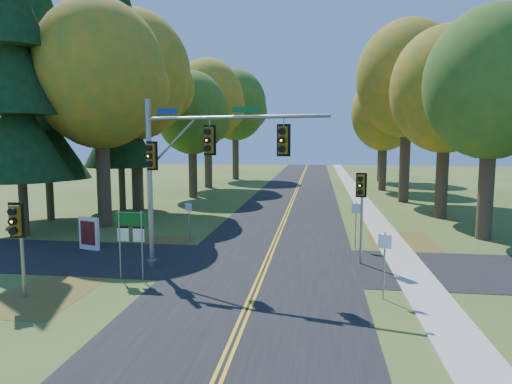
# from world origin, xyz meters

# --- Properties ---
(ground) EXTENTS (160.00, 160.00, 0.00)m
(ground) POSITION_xyz_m (0.00, 0.00, 0.00)
(ground) COLOR #304D1B
(ground) RESTS_ON ground
(road_main) EXTENTS (8.00, 160.00, 0.02)m
(road_main) POSITION_xyz_m (0.00, 0.00, 0.01)
(road_main) COLOR black
(road_main) RESTS_ON ground
(road_cross) EXTENTS (60.00, 6.00, 0.02)m
(road_cross) POSITION_xyz_m (0.00, 2.00, 0.01)
(road_cross) COLOR black
(road_cross) RESTS_ON ground
(centerline_left) EXTENTS (0.10, 160.00, 0.01)m
(centerline_left) POSITION_xyz_m (-0.10, 0.00, 0.03)
(centerline_left) COLOR gold
(centerline_left) RESTS_ON road_main
(centerline_right) EXTENTS (0.10, 160.00, 0.01)m
(centerline_right) POSITION_xyz_m (0.10, 0.00, 0.03)
(centerline_right) COLOR gold
(centerline_right) RESTS_ON road_main
(sidewalk_east) EXTENTS (1.60, 160.00, 0.06)m
(sidewalk_east) POSITION_xyz_m (6.20, 0.00, 0.03)
(sidewalk_east) COLOR #9E998E
(sidewalk_east) RESTS_ON ground
(leaf_patch_w_near) EXTENTS (4.00, 6.00, 0.00)m
(leaf_patch_w_near) POSITION_xyz_m (-6.50, 4.00, 0.01)
(leaf_patch_w_near) COLOR brown
(leaf_patch_w_near) RESTS_ON ground
(leaf_patch_e) EXTENTS (3.50, 8.00, 0.00)m
(leaf_patch_e) POSITION_xyz_m (6.80, 6.00, 0.01)
(leaf_patch_e) COLOR brown
(leaf_patch_e) RESTS_ON ground
(leaf_patch_w_far) EXTENTS (3.00, 5.00, 0.00)m
(leaf_patch_w_far) POSITION_xyz_m (-7.50, -3.00, 0.01)
(leaf_patch_w_far) COLOR brown
(leaf_patch_w_far) RESTS_ON ground
(tree_w_a) EXTENTS (8.00, 8.00, 14.15)m
(tree_w_a) POSITION_xyz_m (-11.13, 9.38, 9.49)
(tree_w_a) COLOR #38281C
(tree_w_a) RESTS_ON ground
(tree_e_a) EXTENTS (7.20, 7.20, 12.73)m
(tree_e_a) POSITION_xyz_m (11.57, 8.77, 8.53)
(tree_e_a) COLOR #38281C
(tree_e_a) RESTS_ON ground
(tree_w_b) EXTENTS (8.60, 8.60, 15.38)m
(tree_w_b) POSITION_xyz_m (-11.72, 16.29, 10.37)
(tree_w_b) COLOR #38281C
(tree_w_b) RESTS_ON ground
(tree_e_b) EXTENTS (7.60, 7.60, 13.33)m
(tree_e_b) POSITION_xyz_m (10.97, 15.58, 8.90)
(tree_e_b) COLOR #38281C
(tree_e_b) RESTS_ON ground
(tree_w_c) EXTENTS (6.80, 6.80, 11.91)m
(tree_w_c) POSITION_xyz_m (-9.54, 24.47, 7.94)
(tree_w_c) COLOR #38281C
(tree_w_c) RESTS_ON ground
(tree_e_c) EXTENTS (8.80, 8.80, 15.79)m
(tree_e_c) POSITION_xyz_m (9.88, 23.69, 10.66)
(tree_e_c) COLOR #38281C
(tree_e_c) RESTS_ON ground
(tree_w_d) EXTENTS (8.20, 8.20, 14.56)m
(tree_w_d) POSITION_xyz_m (-10.13, 33.18, 9.78)
(tree_w_d) COLOR #38281C
(tree_w_d) RESTS_ON ground
(tree_e_d) EXTENTS (7.00, 7.00, 12.32)m
(tree_e_d) POSITION_xyz_m (9.26, 32.87, 8.24)
(tree_e_d) COLOR #38281C
(tree_e_d) RESTS_ON ground
(tree_w_e) EXTENTS (8.40, 8.40, 14.97)m
(tree_w_e) POSITION_xyz_m (-8.92, 44.09, 10.07)
(tree_w_e) COLOR #38281C
(tree_w_e) RESTS_ON ground
(tree_e_e) EXTENTS (7.80, 7.80, 13.74)m
(tree_e_e) POSITION_xyz_m (10.47, 43.58, 9.19)
(tree_e_e) COLOR #38281C
(tree_e_e) RESTS_ON ground
(pine_a) EXTENTS (5.60, 5.60, 19.48)m
(pine_a) POSITION_xyz_m (-14.50, 6.00, 9.18)
(pine_a) COLOR #38281C
(pine_a) RESTS_ON ground
(pine_b) EXTENTS (5.60, 5.60, 17.31)m
(pine_b) POSITION_xyz_m (-16.00, 11.00, 8.16)
(pine_b) COLOR #38281C
(pine_b) RESTS_ON ground
(pine_c) EXTENTS (5.60, 5.60, 20.56)m
(pine_c) POSITION_xyz_m (-13.00, 16.00, 9.69)
(pine_c) COLOR #38281C
(pine_c) RESTS_ON ground
(traffic_mast) EXTENTS (7.82, 2.07, 7.26)m
(traffic_mast) POSITION_xyz_m (-3.01, 0.35, 4.67)
(traffic_mast) COLOR gray
(traffic_mast) RESTS_ON ground
(east_signal_pole) EXTENTS (0.46, 0.55, 4.12)m
(east_signal_pole) POSITION_xyz_m (4.14, 2.38, 3.12)
(east_signal_pole) COLOR #919498
(east_signal_pole) RESTS_ON ground
(ped_signal_pole) EXTENTS (0.54, 0.63, 3.44)m
(ped_signal_pole) POSITION_xyz_m (-7.98, -3.72, 2.56)
(ped_signal_pole) COLOR gray
(ped_signal_pole) RESTS_ON ground
(route_sign_cluster) EXTENTS (1.30, 0.10, 2.79)m
(route_sign_cluster) POSITION_xyz_m (-5.05, -1.05, 1.97)
(route_sign_cluster) COLOR gray
(route_sign_cluster) RESTS_ON ground
(info_kiosk) EXTENTS (1.20, 0.52, 1.67)m
(info_kiosk) POSITION_xyz_m (-9.15, 3.34, 0.83)
(info_kiosk) COLOR silver
(info_kiosk) RESTS_ON ground
(reg_sign_e_north) EXTENTS (0.46, 0.09, 2.41)m
(reg_sign_e_north) POSITION_xyz_m (4.20, 5.37, 1.65)
(reg_sign_e_north) COLOR gray
(reg_sign_e_north) RESTS_ON ground
(reg_sign_e_south) EXTENTS (0.44, 0.17, 2.39)m
(reg_sign_e_south) POSITION_xyz_m (4.58, -1.97, 1.63)
(reg_sign_e_south) COLOR gray
(reg_sign_e_south) RESTS_ON ground
(reg_sign_w) EXTENTS (0.40, 0.19, 2.19)m
(reg_sign_w) POSITION_xyz_m (-4.69, 5.88, 1.50)
(reg_sign_w) COLOR gray
(reg_sign_w) RESTS_ON ground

